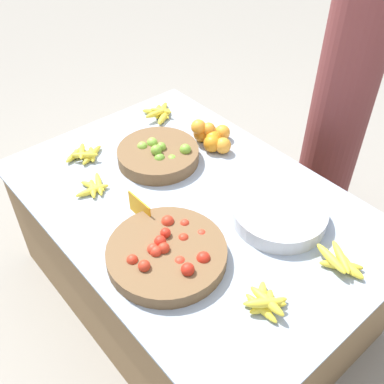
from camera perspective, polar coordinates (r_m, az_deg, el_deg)
ground_plane at (r=2.37m, az=0.00°, el=-12.52°), size 12.00×12.00×0.00m
market_table at (r=2.12m, az=0.00°, el=-7.46°), size 1.60×1.10×0.63m
lime_bowl at (r=2.09m, az=-4.21°, el=4.75°), size 0.38×0.38×0.11m
tomato_basket at (r=1.65m, az=-3.16°, el=-7.76°), size 0.44×0.44×0.09m
orange_pile at (r=2.18m, az=2.45°, el=7.12°), size 0.22×0.18×0.12m
metal_bowl at (r=1.82m, az=11.03°, el=-2.76°), size 0.37×0.37×0.07m
price_sign at (r=1.80m, az=-6.64°, el=-2.10°), size 0.14×0.01×0.10m
banana_bunch_front_left at (r=1.55m, az=9.30°, el=-13.73°), size 0.16×0.15×0.06m
banana_bunch_middle_left at (r=2.42m, az=-4.06°, el=10.03°), size 0.19×0.20×0.05m
banana_bunch_back_center at (r=2.17m, az=-13.48°, el=4.69°), size 0.15×0.20×0.05m
banana_bunch_middle_right at (r=1.71m, az=18.43°, el=-8.50°), size 0.20×0.13×0.06m
banana_bunch_front_center at (r=1.98m, az=-12.31°, el=0.58°), size 0.16×0.17×0.03m
vendor_person at (r=2.42m, az=18.12°, el=9.16°), size 0.30×0.30×1.51m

